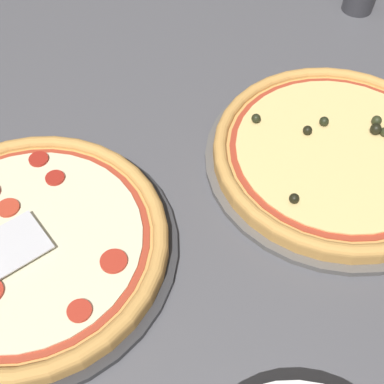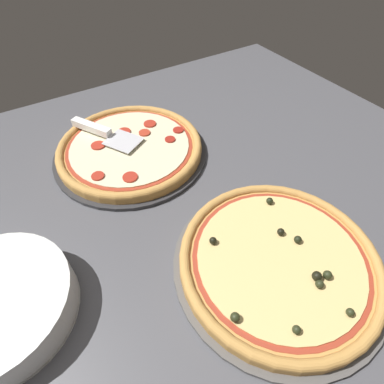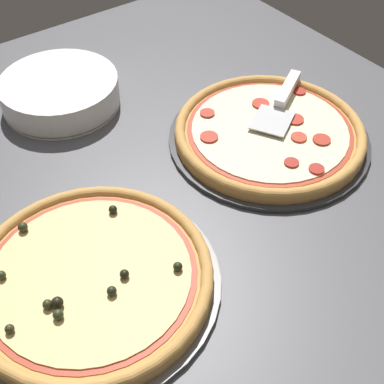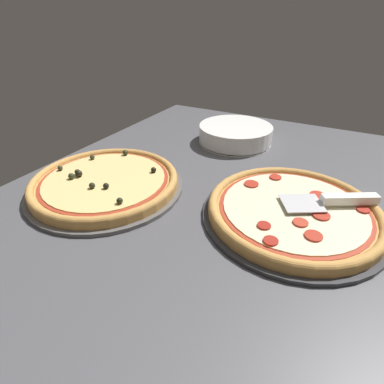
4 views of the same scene
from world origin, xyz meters
TOP-DOWN VIEW (x-y plane):
  - ground_plane at (0.00, 0.00)cm, footprint 148.08×112.77cm
  - pizza_pan_front at (4.63, -15.84)cm, footprint 40.72×40.72cm
  - pizza_front at (4.63, -15.85)cm, footprint 38.28×38.28cm
  - pizza_pan_back at (-5.57, 30.40)cm, footprint 40.41×40.41cm
  - pizza_back at (-5.57, 30.41)cm, footprint 37.99×37.99cm

SIDE VIEW (x-z plane):
  - ground_plane at x=0.00cm, z-range -3.60..0.00cm
  - pizza_pan_front at x=4.63cm, z-range 0.00..1.00cm
  - pizza_pan_back at x=-5.57cm, z-range 0.00..1.00cm
  - pizza_front at x=4.63cm, z-range 1.00..3.76cm
  - pizza_back at x=-5.57cm, z-range 0.46..4.45cm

